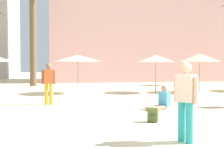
% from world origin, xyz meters
% --- Properties ---
extents(cafe_umbrella_2, '(2.26, 2.26, 2.24)m').
position_xyz_m(cafe_umbrella_2, '(2.68, 12.09, 2.03)').
color(cafe_umbrella_2, gray).
rests_on(cafe_umbrella_2, ground).
extents(cafe_umbrella_4, '(2.41, 2.41, 2.34)m').
position_xyz_m(cafe_umbrella_4, '(5.33, 11.83, 2.09)').
color(cafe_umbrella_4, gray).
rests_on(cafe_umbrella_4, ground).
extents(cafe_umbrella_5, '(2.67, 2.67, 2.24)m').
position_xyz_m(cafe_umbrella_5, '(-1.90, 12.38, 2.04)').
color(cafe_umbrella_5, gray).
rests_on(cafe_umbrella_5, ground).
extents(beach_towel, '(2.05, 1.58, 0.01)m').
position_xyz_m(beach_towel, '(0.91, 2.90, 0.01)').
color(beach_towel, white).
rests_on(beach_towel, ground).
extents(backpack, '(0.35, 0.33, 0.42)m').
position_xyz_m(backpack, '(-0.17, 3.20, 0.20)').
color(backpack, '#596C33').
rests_on(backpack, ground).
extents(person_near_right, '(0.60, 0.25, 1.74)m').
position_xyz_m(person_near_right, '(-3.35, 7.63, 0.95)').
color(person_near_right, gold).
rests_on(person_near_right, ground).
extents(person_mid_left, '(1.02, 0.83, 0.90)m').
position_xyz_m(person_mid_left, '(0.86, 5.56, 0.30)').
color(person_mid_left, tan).
rests_on(person_mid_left, ground).
extents(person_far_left, '(0.40, 0.56, 1.74)m').
position_xyz_m(person_far_left, '(-0.15, 0.87, 0.95)').
color(person_far_left, teal).
rests_on(person_far_left, ground).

